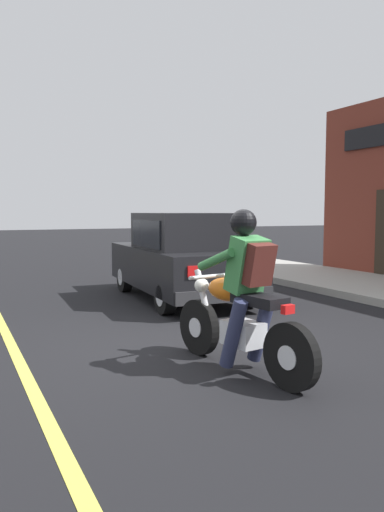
% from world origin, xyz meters
% --- Properties ---
extents(ground_plane, '(80.00, 80.00, 0.00)m').
position_xyz_m(ground_plane, '(0.00, 0.00, 0.00)').
color(ground_plane, black).
extents(sidewalk_curb, '(2.60, 22.00, 0.14)m').
position_xyz_m(sidewalk_curb, '(5.31, 3.00, 0.07)').
color(sidewalk_curb, '#9E9B93').
rests_on(sidewalk_curb, ground).
extents(motorcycle_with_rider, '(0.67, 2.01, 1.62)m').
position_xyz_m(motorcycle_with_rider, '(0.17, -1.16, 0.68)').
color(motorcycle_with_rider, black).
rests_on(motorcycle_with_rider, ground).
extents(car_hatchback, '(1.86, 3.87, 1.57)m').
position_xyz_m(car_hatchback, '(1.34, 2.80, 0.77)').
color(car_hatchback, black).
rests_on(car_hatchback, ground).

